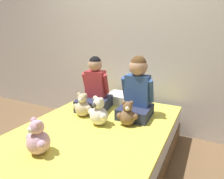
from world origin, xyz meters
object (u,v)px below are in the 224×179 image
Objects in this scene: child_on_left at (95,90)px; teddy_bear_between_children at (98,113)px; teddy_bear_held_by_left_child at (83,106)px; bed at (95,148)px; teddy_bear_at_foot_of_bed at (38,139)px; pillow_at_headboard at (126,99)px; child_on_right at (137,91)px; teddy_bear_held_by_right_child at (127,115)px.

teddy_bear_between_children is at bearing -63.22° from child_on_left.
child_on_left reaches higher than teddy_bear_held_by_left_child.
teddy_bear_at_foot_of_bed is (-0.15, -0.52, 0.33)m from bed.
pillow_at_headboard is (0.15, 1.30, -0.06)m from teddy_bear_at_foot_of_bed.
teddy_bear_at_foot_of_bed is at bearing -92.34° from child_on_left.
teddy_bear_between_children is (0.26, -0.36, -0.10)m from child_on_left.
child_on_right is (0.25, 0.45, 0.49)m from bed.
child_on_right is (0.51, 0.01, 0.06)m from child_on_left.
teddy_bear_held_by_left_child is (-0.50, -0.27, -0.17)m from child_on_right.
teddy_bear_held_by_right_child is at bearing -34.61° from child_on_left.
bed is 3.15× the size of child_on_left.
bed is 0.34m from teddy_bear_between_children.
teddy_bear_between_children is (0.25, -0.10, 0.01)m from teddy_bear_held_by_left_child.
teddy_bear_at_foot_of_bed is 0.56× the size of pillow_at_headboard.
pillow_at_headboard is at bearing 105.89° from teddy_bear_between_children.
teddy_bear_between_children is (-0.25, -0.37, -0.16)m from child_on_right.
bed is 3.90× the size of pillow_at_headboard.
child_on_left is at bearing 141.77° from teddy_bear_between_children.
child_on_right is 2.48× the size of teddy_bear_held_by_left_child.
teddy_bear_held_by_left_child is at bearing 114.05° from teddy_bear_at_foot_of_bed.
child_on_right is at bearing -8.03° from child_on_left.
teddy_bear_held_by_right_child is (0.51, -0.25, -0.12)m from child_on_left.
child_on_left is 2.16× the size of teddy_bear_between_children.
teddy_bear_at_foot_of_bed reaches higher than bed.
teddy_bear_between_children is at bearing 93.26° from bed.
child_on_right reaches higher than teddy_bear_between_children.
teddy_bear_at_foot_of_bed reaches higher than pillow_at_headboard.
teddy_bear_between_children reaches higher than pillow_at_headboard.
teddy_bear_at_foot_of_bed is (-0.40, -0.98, -0.16)m from child_on_right.
teddy_bear_held_by_left_child reaches higher than bed.
teddy_bear_held_by_left_child is at bearing 174.63° from teddy_bear_between_children.
child_on_right reaches higher than bed.
child_on_left is 2.36× the size of teddy_bear_held_by_left_child.
pillow_at_headboard is (-0.25, 0.57, -0.05)m from teddy_bear_held_by_right_child.
child_on_right is 0.47m from teddy_bear_between_children.
teddy_bear_held_by_left_child is 0.51m from teddy_bear_held_by_right_child.
child_on_left is 2.46× the size of teddy_bear_held_by_right_child.
teddy_bear_at_foot_of_bed is at bearing -137.87° from teddy_bear_held_by_right_child.
teddy_bear_held_by_right_child is 0.83m from teddy_bear_at_foot_of_bed.
teddy_bear_held_by_left_child is (-0.26, 0.19, 0.32)m from bed.
teddy_bear_at_foot_of_bed is at bearing -106.36° from bed.
teddy_bear_at_foot_of_bed is at bearing -87.32° from teddy_bear_between_children.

